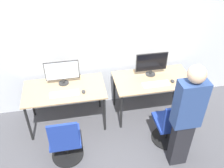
{
  "coord_description": "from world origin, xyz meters",
  "views": [
    {
      "loc": [
        -0.56,
        -2.84,
        3.17
      ],
      "look_at": [
        0.0,
        0.14,
        0.88
      ],
      "focal_mm": 40.0,
      "sensor_mm": 36.0,
      "label": 1
    }
  ],
  "objects_px": {
    "office_chair_left": "(66,143)",
    "monitor_left": "(62,72)",
    "keyboard_left": "(64,94)",
    "mouse_right": "(173,81)",
    "person_right": "(187,116)",
    "keyboard_right": "(156,84)",
    "mouse_left": "(84,92)",
    "monitor_right": "(152,63)",
    "office_chair_right": "(170,126)"
  },
  "relations": [
    {
      "from": "keyboard_left",
      "to": "office_chair_left",
      "type": "distance_m",
      "value": 0.74
    },
    {
      "from": "person_right",
      "to": "mouse_left",
      "type": "bearing_deg",
      "value": 142.3
    },
    {
      "from": "mouse_left",
      "to": "office_chair_left",
      "type": "height_order",
      "value": "office_chair_left"
    },
    {
      "from": "mouse_left",
      "to": "mouse_right",
      "type": "bearing_deg",
      "value": 0.19
    },
    {
      "from": "keyboard_left",
      "to": "office_chair_right",
      "type": "xyz_separation_m",
      "value": [
        1.54,
        -0.6,
        -0.39
      ]
    },
    {
      "from": "monitor_right",
      "to": "person_right",
      "type": "bearing_deg",
      "value": -86.78
    },
    {
      "from": "monitor_right",
      "to": "keyboard_right",
      "type": "relative_size",
      "value": 1.2
    },
    {
      "from": "office_chair_right",
      "to": "mouse_right",
      "type": "bearing_deg",
      "value": 70.32
    },
    {
      "from": "mouse_left",
      "to": "person_right",
      "type": "relative_size",
      "value": 0.05
    },
    {
      "from": "mouse_right",
      "to": "monitor_right",
      "type": "bearing_deg",
      "value": 136.52
    },
    {
      "from": "mouse_left",
      "to": "keyboard_right",
      "type": "distance_m",
      "value": 1.17
    },
    {
      "from": "monitor_right",
      "to": "office_chair_right",
      "type": "xyz_separation_m",
      "value": [
        0.08,
        -0.87,
        -0.61
      ]
    },
    {
      "from": "monitor_left",
      "to": "office_chair_right",
      "type": "height_order",
      "value": "monitor_left"
    },
    {
      "from": "keyboard_right",
      "to": "monitor_right",
      "type": "bearing_deg",
      "value": 90.0
    },
    {
      "from": "monitor_left",
      "to": "person_right",
      "type": "relative_size",
      "value": 0.32
    },
    {
      "from": "office_chair_left",
      "to": "person_right",
      "type": "height_order",
      "value": "person_right"
    },
    {
      "from": "keyboard_left",
      "to": "monitor_right",
      "type": "height_order",
      "value": "monitor_right"
    },
    {
      "from": "keyboard_right",
      "to": "person_right",
      "type": "xyz_separation_m",
      "value": [
        0.07,
        -0.94,
        0.18
      ]
    },
    {
      "from": "keyboard_right",
      "to": "mouse_right",
      "type": "relative_size",
      "value": 4.99
    },
    {
      "from": "keyboard_right",
      "to": "mouse_left",
      "type": "bearing_deg",
      "value": 179.29
    },
    {
      "from": "keyboard_left",
      "to": "monitor_right",
      "type": "bearing_deg",
      "value": 10.52
    },
    {
      "from": "keyboard_left",
      "to": "person_right",
      "type": "relative_size",
      "value": 0.27
    },
    {
      "from": "office_chair_left",
      "to": "mouse_right",
      "type": "relative_size",
      "value": 9.63
    },
    {
      "from": "monitor_left",
      "to": "mouse_right",
      "type": "distance_m",
      "value": 1.79
    },
    {
      "from": "office_chair_right",
      "to": "monitor_left",
      "type": "bearing_deg",
      "value": 150.01
    },
    {
      "from": "monitor_right",
      "to": "keyboard_right",
      "type": "height_order",
      "value": "monitor_right"
    },
    {
      "from": "mouse_left",
      "to": "person_right",
      "type": "bearing_deg",
      "value": -37.7
    },
    {
      "from": "office_chair_left",
      "to": "monitor_left",
      "type": "bearing_deg",
      "value": 86.99
    },
    {
      "from": "mouse_right",
      "to": "office_chair_left",
      "type": "bearing_deg",
      "value": -160.95
    },
    {
      "from": "monitor_left",
      "to": "mouse_left",
      "type": "bearing_deg",
      "value": -45.22
    },
    {
      "from": "monitor_right",
      "to": "mouse_right",
      "type": "relative_size",
      "value": 5.98
    },
    {
      "from": "monitor_right",
      "to": "keyboard_left",
      "type": "bearing_deg",
      "value": -169.48
    },
    {
      "from": "keyboard_left",
      "to": "mouse_right",
      "type": "relative_size",
      "value": 4.99
    },
    {
      "from": "person_right",
      "to": "office_chair_left",
      "type": "bearing_deg",
      "value": 167.86
    },
    {
      "from": "keyboard_left",
      "to": "office_chair_left",
      "type": "height_order",
      "value": "office_chair_left"
    },
    {
      "from": "mouse_right",
      "to": "office_chair_right",
      "type": "height_order",
      "value": "office_chair_right"
    },
    {
      "from": "office_chair_left",
      "to": "mouse_right",
      "type": "xyz_separation_m",
      "value": [
        1.81,
        0.62,
        0.4
      ]
    },
    {
      "from": "keyboard_left",
      "to": "person_right",
      "type": "distance_m",
      "value": 1.82
    },
    {
      "from": "keyboard_left",
      "to": "mouse_right",
      "type": "distance_m",
      "value": 1.76
    },
    {
      "from": "keyboard_left",
      "to": "keyboard_right",
      "type": "height_order",
      "value": "same"
    },
    {
      "from": "mouse_left",
      "to": "keyboard_left",
      "type": "bearing_deg",
      "value": 178.4
    },
    {
      "from": "mouse_right",
      "to": "keyboard_left",
      "type": "bearing_deg",
      "value": 179.89
    },
    {
      "from": "keyboard_left",
      "to": "keyboard_right",
      "type": "bearing_deg",
      "value": -0.89
    },
    {
      "from": "keyboard_right",
      "to": "office_chair_right",
      "type": "bearing_deg",
      "value": -82.46
    },
    {
      "from": "mouse_left",
      "to": "monitor_right",
      "type": "height_order",
      "value": "monitor_right"
    },
    {
      "from": "mouse_left",
      "to": "monitor_right",
      "type": "bearing_deg",
      "value": 13.47
    },
    {
      "from": "office_chair_left",
      "to": "mouse_left",
      "type": "bearing_deg",
      "value": 60.96
    },
    {
      "from": "monitor_left",
      "to": "keyboard_right",
      "type": "height_order",
      "value": "monitor_left"
    },
    {
      "from": "mouse_left",
      "to": "monitor_right",
      "type": "xyz_separation_m",
      "value": [
        1.17,
        0.28,
        0.21
      ]
    },
    {
      "from": "mouse_right",
      "to": "mouse_left",
      "type": "bearing_deg",
      "value": -179.81
    }
  ]
}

